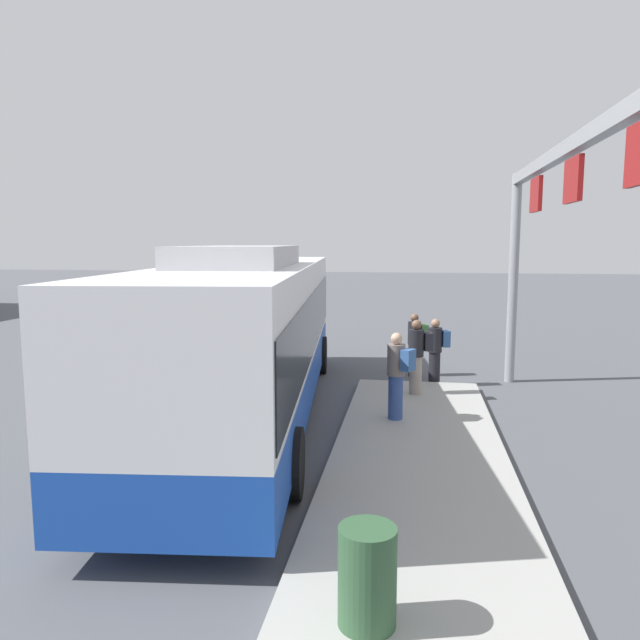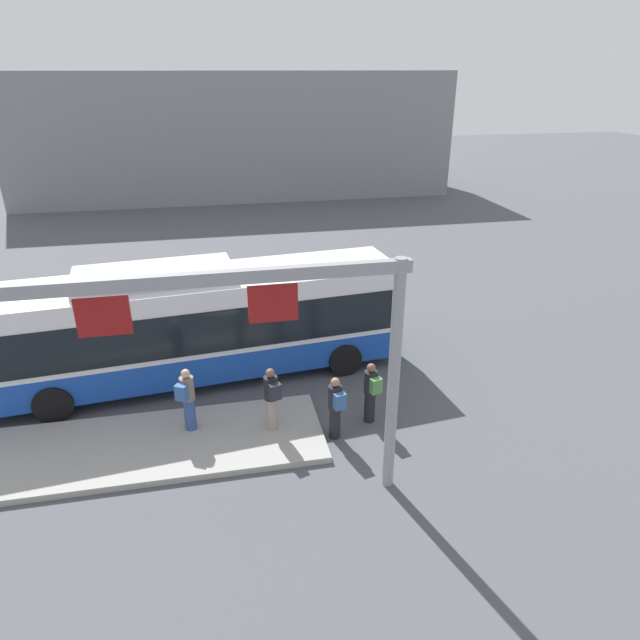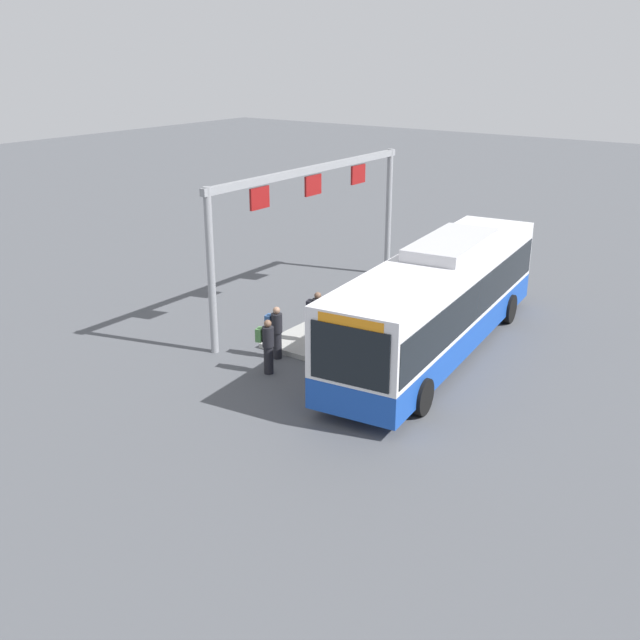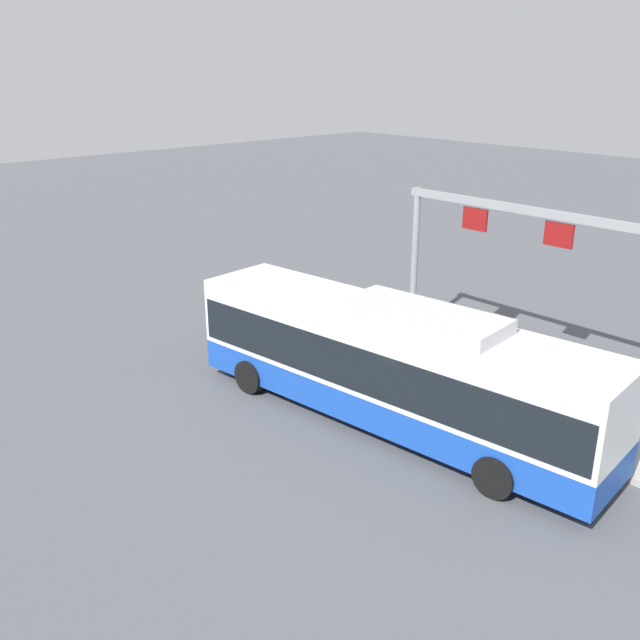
{
  "view_description": "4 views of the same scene",
  "coord_description": "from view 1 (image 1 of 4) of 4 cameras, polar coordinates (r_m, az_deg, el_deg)",
  "views": [
    {
      "loc": [
        -11.3,
        -3.2,
        3.52
      ],
      "look_at": [
        2.25,
        -1.05,
        1.72
      ],
      "focal_mm": 33.2,
      "sensor_mm": 36.0,
      "label": 1
    },
    {
      "loc": [
        0.62,
        -14.92,
        8.35
      ],
      "look_at": [
        3.59,
        -0.53,
        1.73
      ],
      "focal_mm": 31.4,
      "sensor_mm": 36.0,
      "label": 2
    },
    {
      "loc": [
        19.79,
        9.6,
        9.01
      ],
      "look_at": [
        3.77,
        -1.8,
        1.81
      ],
      "focal_mm": 41.86,
      "sensor_mm": 36.0,
      "label": 3
    },
    {
      "loc": [
        -11.1,
        12.68,
        9.15
      ],
      "look_at": [
        3.86,
        -1.02,
        1.65
      ],
      "focal_mm": 39.21,
      "sensor_mm": 36.0,
      "label": 4
    }
  ],
  "objects": [
    {
      "name": "bus_main",
      "position": [
        11.86,
        -6.75,
        -0.86
      ],
      "size": [
        12.17,
        3.75,
        3.46
      ],
      "rotation": [
        0.0,
        0.0,
        0.1
      ],
      "color": "#1947AD",
      "rests_on": "ground"
    },
    {
      "name": "platform_sign_gantry",
      "position": [
        10.36,
        23.02,
        8.63
      ],
      "size": [
        10.96,
        0.24,
        5.2
      ],
      "color": "gray",
      "rests_on": "ground"
    },
    {
      "name": "person_waiting_mid",
      "position": [
        14.84,
        11.12,
        -2.88
      ],
      "size": [
        0.42,
        0.58,
        1.67
      ],
      "rotation": [
        0.0,
        0.0,
        1.8
      ],
      "color": "black",
      "rests_on": "ground"
    },
    {
      "name": "platform_curb",
      "position": [
        9.92,
        9.49,
        -12.93
      ],
      "size": [
        10.0,
        2.8,
        0.16
      ],
      "primitive_type": "cube",
      "color": "#9E9E99",
      "rests_on": "ground"
    },
    {
      "name": "person_boarding",
      "position": [
        15.85,
        9.17,
        -2.18
      ],
      "size": [
        0.43,
        0.58,
        1.67
      ],
      "rotation": [
        0.0,
        0.0,
        1.81
      ],
      "color": "black",
      "rests_on": "ground"
    },
    {
      "name": "trash_bin",
      "position": [
        5.67,
        4.57,
        -23.4
      ],
      "size": [
        0.52,
        0.52,
        0.9
      ],
      "primitive_type": "cylinder",
      "color": "#2D5133",
      "rests_on": "platform_curb"
    },
    {
      "name": "ground_plane",
      "position": [
        12.26,
        -6.61,
        -9.27
      ],
      "size": [
        120.0,
        120.0,
        0.0
      ],
      "primitive_type": "plane",
      "color": "#4C4F54"
    },
    {
      "name": "person_waiting_far",
      "position": [
        11.38,
        7.47,
        -5.13
      ],
      "size": [
        0.53,
        0.61,
        1.67
      ],
      "rotation": [
        0.0,
        0.0,
        1.06
      ],
      "color": "#334C8C",
      "rests_on": "platform_curb"
    },
    {
      "name": "person_waiting_near",
      "position": [
        13.34,
        9.36,
        -3.3
      ],
      "size": [
        0.45,
        0.59,
        1.67
      ],
      "rotation": [
        0.0,
        0.0,
        1.86
      ],
      "color": "gray",
      "rests_on": "platform_curb"
    }
  ]
}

